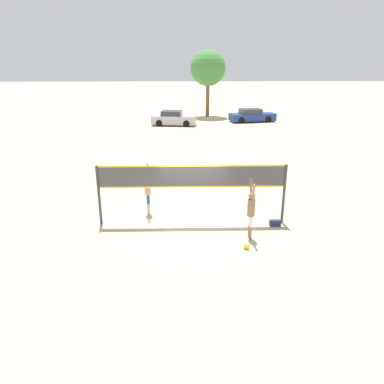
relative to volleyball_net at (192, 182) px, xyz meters
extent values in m
plane|color=#C6B28C|center=(0.00, 0.00, -1.79)|extent=(200.00, 200.00, 0.00)
cylinder|color=#38383D|center=(-3.70, 0.00, -0.56)|extent=(0.11, 0.11, 2.46)
cylinder|color=#38383D|center=(3.70, 0.00, -0.56)|extent=(0.11, 0.11, 2.46)
cube|color=#47474C|center=(0.00, 0.00, 0.21)|extent=(7.28, 0.02, 0.92)
cube|color=yellow|center=(0.00, 0.00, 0.64)|extent=(7.28, 0.03, 0.06)
cube|color=yellow|center=(0.00, 0.00, -0.22)|extent=(7.28, 0.03, 0.06)
cylinder|color=#8C664C|center=(2.13, -1.50, -1.54)|extent=(0.11, 0.11, 0.50)
cylinder|color=white|center=(2.13, -1.50, -1.08)|extent=(0.12, 0.12, 0.41)
cylinder|color=#8C664C|center=(2.13, -1.30, -1.54)|extent=(0.11, 0.11, 0.50)
cylinder|color=white|center=(2.13, -1.30, -1.08)|extent=(0.12, 0.12, 0.41)
cylinder|color=#8C664C|center=(2.13, -1.40, -0.56)|extent=(0.28, 0.28, 0.65)
sphere|color=#8C664C|center=(2.13, -1.40, -0.11)|extent=(0.25, 0.25, 0.25)
cylinder|color=#8C664C|center=(2.13, -1.65, 0.09)|extent=(0.08, 0.23, 0.72)
cylinder|color=#8C664C|center=(2.13, -1.16, 0.09)|extent=(0.08, 0.23, 0.72)
cylinder|color=tan|center=(-1.86, 1.13, -1.54)|extent=(0.11, 0.11, 0.49)
cylinder|color=#1E47A5|center=(-1.86, 1.13, -1.10)|extent=(0.12, 0.12, 0.40)
cylinder|color=tan|center=(-1.86, 0.93, -1.54)|extent=(0.11, 0.11, 0.49)
cylinder|color=#1E47A5|center=(-1.86, 0.93, -1.10)|extent=(0.12, 0.12, 0.40)
cylinder|color=tan|center=(-1.86, 1.03, -0.58)|extent=(0.28, 0.28, 0.63)
sphere|color=tan|center=(-1.86, 1.03, -0.14)|extent=(0.25, 0.25, 0.25)
cylinder|color=tan|center=(-1.86, 1.27, 0.05)|extent=(0.08, 0.23, 0.71)
cylinder|color=tan|center=(-1.86, 0.79, 0.05)|extent=(0.08, 0.23, 0.71)
sphere|color=yellow|center=(1.88, -2.24, -1.68)|extent=(0.22, 0.22, 0.22)
cube|color=navy|center=(3.34, -0.34, -1.67)|extent=(0.44, 0.24, 0.23)
cube|color=#B7B7BC|center=(-1.23, 23.91, -1.24)|extent=(4.58, 2.34, 0.85)
cube|color=#2D333D|center=(-1.45, 23.94, -0.58)|extent=(2.17, 1.88, 0.46)
cylinder|color=black|center=(0.23, 24.57, -1.47)|extent=(0.66, 0.30, 0.64)
cylinder|color=black|center=(0.01, 22.90, -1.47)|extent=(0.66, 0.30, 0.64)
cylinder|color=black|center=(-2.47, 24.93, -1.47)|extent=(0.66, 0.30, 0.64)
cylinder|color=black|center=(-2.69, 23.26, -1.47)|extent=(0.66, 0.30, 0.64)
cube|color=navy|center=(7.06, 25.94, -1.28)|extent=(5.02, 2.56, 0.76)
cube|color=#2D333D|center=(6.82, 25.90, -0.67)|extent=(2.41, 1.94, 0.48)
cylinder|color=black|center=(8.37, 27.02, -1.47)|extent=(0.67, 0.33, 0.64)
cylinder|color=black|center=(8.66, 25.41, -1.47)|extent=(0.67, 0.33, 0.64)
cylinder|color=black|center=(5.45, 26.48, -1.47)|extent=(0.67, 0.33, 0.64)
cylinder|color=black|center=(5.74, 24.87, -1.47)|extent=(0.67, 0.33, 0.64)
cylinder|color=brown|center=(2.52, 29.94, 0.35)|extent=(0.42, 0.42, 4.28)
sphere|color=#42843D|center=(2.52, 29.94, 3.57)|extent=(3.92, 3.92, 3.92)
camera|label=1|loc=(-0.34, -14.00, 4.57)|focal=35.00mm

